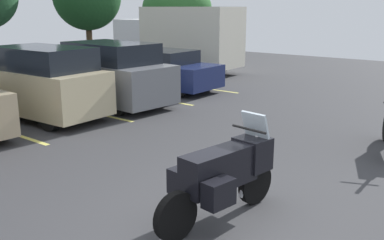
% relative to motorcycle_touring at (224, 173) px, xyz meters
% --- Properties ---
extents(ground, '(44.00, 44.00, 0.10)m').
position_rel_motorcycle_touring_xyz_m(ground, '(-0.18, -0.01, -0.75)').
color(ground, '#38383A').
extents(motorcycle_touring, '(2.32, 0.97, 1.48)m').
position_rel_motorcycle_touring_xyz_m(motorcycle_touring, '(0.00, 0.00, 0.00)').
color(motorcycle_touring, black).
rests_on(motorcycle_touring, ground).
extents(car_champagne, '(1.97, 4.43, 1.98)m').
position_rel_motorcycle_touring_xyz_m(car_champagne, '(1.82, 7.47, 0.28)').
color(car_champagne, '#C1B289').
rests_on(car_champagne, ground).
extents(car_grey, '(2.18, 4.88, 1.95)m').
position_rel_motorcycle_touring_xyz_m(car_grey, '(4.21, 7.40, 0.25)').
color(car_grey, slate).
rests_on(car_grey, ground).
extents(car_navy, '(2.08, 4.75, 1.49)m').
position_rel_motorcycle_touring_xyz_m(car_navy, '(7.11, 7.83, 0.03)').
color(car_navy, navy).
rests_on(car_navy, ground).
extents(box_truck, '(2.71, 6.24, 3.04)m').
position_rel_motorcycle_touring_xyz_m(box_truck, '(11.13, 10.23, 0.90)').
color(box_truck, silver).
rests_on(box_truck, ground).
extents(tree_center, '(4.66, 4.66, 4.53)m').
position_rel_motorcycle_touring_xyz_m(tree_center, '(18.13, 16.34, 2.32)').
color(tree_center, '#4C3823').
rests_on(tree_center, ground).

